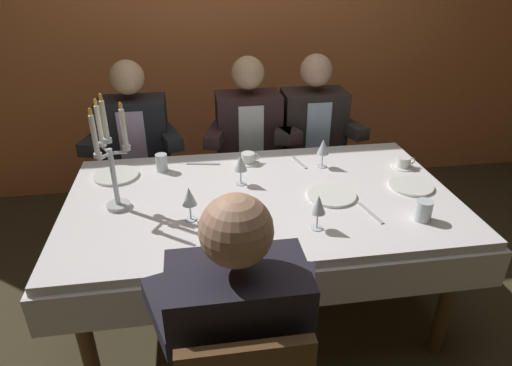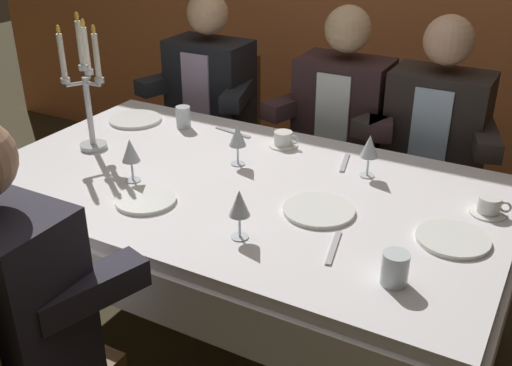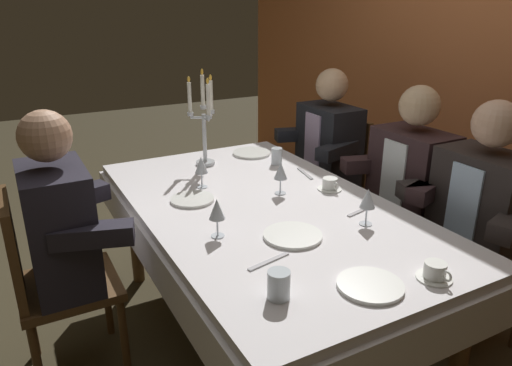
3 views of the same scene
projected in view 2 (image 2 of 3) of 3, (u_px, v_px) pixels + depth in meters
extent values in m
plane|color=#3E3622|center=(241.00, 340.00, 2.55)|extent=(12.00, 12.00, 0.00)
cube|color=white|center=(239.00, 188.00, 2.22)|extent=(1.90, 1.10, 0.04)
cube|color=white|center=(239.00, 214.00, 2.27)|extent=(1.94, 1.14, 0.18)
cylinder|color=brown|center=(5.00, 268.00, 2.41)|extent=(0.07, 0.07, 0.70)
cylinder|color=brown|center=(141.00, 183.00, 3.08)|extent=(0.07, 0.07, 0.70)
cylinder|color=brown|center=(479.00, 275.00, 2.37)|extent=(0.07, 0.07, 0.70)
cylinder|color=silver|center=(94.00, 146.00, 2.50)|extent=(0.11, 0.11, 0.02)
cylinder|color=silver|center=(89.00, 111.00, 2.43)|extent=(0.02, 0.02, 0.28)
cylinder|color=silver|center=(83.00, 67.00, 2.35)|extent=(0.04, 0.04, 0.02)
cylinder|color=white|center=(80.00, 43.00, 2.31)|extent=(0.02, 0.02, 0.17)
ellipsoid|color=yellow|center=(77.00, 16.00, 2.26)|extent=(0.02, 0.02, 0.03)
cylinder|color=silver|center=(93.00, 84.00, 2.36)|extent=(0.07, 0.01, 0.01)
cylinder|color=silver|center=(99.00, 80.00, 2.33)|extent=(0.04, 0.04, 0.02)
cylinder|color=white|center=(96.00, 56.00, 2.29)|extent=(0.02, 0.02, 0.17)
ellipsoid|color=yellow|center=(93.00, 29.00, 2.25)|extent=(0.02, 0.02, 0.03)
cylinder|color=silver|center=(87.00, 80.00, 2.41)|extent=(0.05, 0.07, 0.01)
cylinder|color=silver|center=(89.00, 72.00, 2.43)|extent=(0.04, 0.04, 0.02)
cylinder|color=white|center=(86.00, 49.00, 2.39)|extent=(0.02, 0.02, 0.17)
ellipsoid|color=yellow|center=(83.00, 23.00, 2.35)|extent=(0.02, 0.02, 0.03)
cylinder|color=silver|center=(76.00, 84.00, 2.36)|extent=(0.05, 0.07, 0.01)
cylinder|color=silver|center=(65.00, 80.00, 2.33)|extent=(0.04, 0.04, 0.02)
cylinder|color=white|center=(62.00, 56.00, 2.29)|extent=(0.02, 0.02, 0.17)
ellipsoid|color=yellow|center=(58.00, 29.00, 2.24)|extent=(0.02, 0.02, 0.03)
cylinder|color=white|center=(453.00, 239.00, 1.86)|extent=(0.22, 0.22, 0.01)
cylinder|color=white|center=(319.00, 210.00, 2.02)|extent=(0.24, 0.24, 0.01)
cylinder|color=white|center=(135.00, 119.00, 2.78)|extent=(0.24, 0.24, 0.01)
cylinder|color=white|center=(146.00, 200.00, 2.08)|extent=(0.21, 0.21, 0.01)
cylinder|color=silver|center=(367.00, 175.00, 2.26)|extent=(0.06, 0.06, 0.00)
cylinder|color=silver|center=(368.00, 166.00, 2.25)|extent=(0.01, 0.01, 0.07)
cone|color=silver|center=(370.00, 146.00, 2.21)|extent=(0.07, 0.07, 0.08)
cylinder|color=silver|center=(238.00, 164.00, 2.36)|extent=(0.06, 0.06, 0.00)
cylinder|color=silver|center=(238.00, 154.00, 2.34)|extent=(0.01, 0.01, 0.07)
cone|color=silver|center=(237.00, 135.00, 2.31)|extent=(0.07, 0.07, 0.08)
cylinder|color=#E0D172|center=(238.00, 141.00, 2.32)|extent=(0.04, 0.04, 0.03)
cylinder|color=silver|center=(240.00, 237.00, 1.88)|extent=(0.06, 0.06, 0.00)
cylinder|color=silver|center=(240.00, 226.00, 1.86)|extent=(0.01, 0.01, 0.07)
cone|color=silver|center=(239.00, 203.00, 1.82)|extent=(0.07, 0.07, 0.08)
cylinder|color=#E0D172|center=(239.00, 210.00, 1.83)|extent=(0.04, 0.04, 0.03)
cylinder|color=silver|center=(133.00, 180.00, 2.23)|extent=(0.06, 0.06, 0.00)
cylinder|color=silver|center=(132.00, 170.00, 2.21)|extent=(0.01, 0.01, 0.07)
cone|color=silver|center=(130.00, 150.00, 2.18)|extent=(0.07, 0.07, 0.08)
cylinder|color=#E0D172|center=(131.00, 156.00, 2.19)|extent=(0.04, 0.04, 0.03)
cylinder|color=silver|center=(395.00, 269.00, 1.64)|extent=(0.07, 0.07, 0.10)
cylinder|color=silver|center=(183.00, 117.00, 2.69)|extent=(0.06, 0.06, 0.10)
cylinder|color=white|center=(283.00, 145.00, 2.52)|extent=(0.12, 0.12, 0.01)
cylinder|color=white|center=(283.00, 138.00, 2.51)|extent=(0.08, 0.08, 0.05)
torus|color=white|center=(294.00, 140.00, 2.49)|extent=(0.04, 0.01, 0.04)
cylinder|color=white|center=(488.00, 212.00, 2.01)|extent=(0.12, 0.12, 0.01)
cylinder|color=white|center=(489.00, 204.00, 2.00)|extent=(0.08, 0.08, 0.05)
torus|color=white|center=(505.00, 207.00, 1.97)|extent=(0.04, 0.01, 0.04)
cube|color=#B7B7BC|center=(334.00, 248.00, 1.82)|extent=(0.06, 0.19, 0.01)
cube|color=#B7B7BC|center=(233.00, 132.00, 2.65)|extent=(0.19, 0.05, 0.01)
cube|color=#B7B7BC|center=(345.00, 163.00, 2.37)|extent=(0.06, 0.17, 0.01)
cylinder|color=brown|center=(169.00, 185.00, 3.37)|extent=(0.04, 0.04, 0.42)
cylinder|color=brown|center=(224.00, 200.00, 3.22)|extent=(0.04, 0.04, 0.42)
cylinder|color=brown|center=(204.00, 162.00, 3.66)|extent=(0.04, 0.04, 0.42)
cylinder|color=brown|center=(257.00, 174.00, 3.50)|extent=(0.04, 0.04, 0.42)
cube|color=brown|center=(212.00, 142.00, 3.33)|extent=(0.42, 0.42, 0.04)
cube|color=brown|center=(229.00, 91.00, 3.38)|extent=(0.38, 0.04, 0.44)
cube|color=black|center=(210.00, 91.00, 3.20)|extent=(0.42, 0.26, 0.54)
cube|color=#BDA6CE|center=(196.00, 93.00, 3.08)|extent=(0.16, 0.01, 0.40)
sphere|color=#DAAE83|center=(208.00, 13.00, 3.02)|extent=(0.21, 0.21, 0.21)
cube|color=black|center=(165.00, 83.00, 3.20)|extent=(0.19, 0.34, 0.08)
cube|color=black|center=(237.00, 96.00, 3.01)|extent=(0.19, 0.34, 0.08)
cube|color=#22202B|center=(4.00, 298.00, 1.62)|extent=(0.42, 0.26, 0.54)
cube|color=white|center=(40.00, 263.00, 1.71)|extent=(0.16, 0.01, 0.40)
cube|color=#22202B|center=(90.00, 290.00, 1.59)|extent=(0.19, 0.34, 0.08)
cylinder|color=brown|center=(289.00, 217.00, 3.05)|extent=(0.04, 0.04, 0.42)
cylinder|color=brown|center=(357.00, 235.00, 2.90)|extent=(0.04, 0.04, 0.42)
cylinder|color=brown|center=(318.00, 189.00, 3.34)|extent=(0.04, 0.04, 0.42)
cylinder|color=brown|center=(381.00, 204.00, 3.18)|extent=(0.04, 0.04, 0.42)
cube|color=brown|center=(338.00, 170.00, 3.01)|extent=(0.42, 0.42, 0.04)
cube|color=brown|center=(355.00, 113.00, 3.06)|extent=(0.38, 0.04, 0.44)
cube|color=#322123|center=(342.00, 115.00, 2.88)|extent=(0.42, 0.26, 0.54)
cube|color=white|center=(332.00, 118.00, 2.77)|extent=(0.16, 0.01, 0.40)
sphere|color=tan|center=(348.00, 29.00, 2.70)|extent=(0.21, 0.21, 0.21)
cube|color=#322123|center=(292.00, 105.00, 2.88)|extent=(0.19, 0.34, 0.08)
cube|color=#322123|center=(381.00, 121.00, 2.69)|extent=(0.19, 0.34, 0.08)
cylinder|color=brown|center=(374.00, 240.00, 2.86)|extent=(0.04, 0.04, 0.42)
cylinder|color=brown|center=(451.00, 260.00, 2.71)|extent=(0.04, 0.04, 0.42)
cylinder|color=brown|center=(396.00, 207.00, 3.14)|extent=(0.04, 0.04, 0.42)
cylinder|color=brown|center=(468.00, 224.00, 2.99)|extent=(0.04, 0.04, 0.42)
cube|color=brown|center=(428.00, 189.00, 2.82)|extent=(0.42, 0.42, 0.04)
cube|color=brown|center=(444.00, 128.00, 2.87)|extent=(0.38, 0.04, 0.44)
cube|color=#2A2422|center=(436.00, 131.00, 2.69)|extent=(0.42, 0.26, 0.54)
cube|color=silver|center=(429.00, 135.00, 2.57)|extent=(0.16, 0.01, 0.40)
sphere|color=#DBAA88|center=(449.00, 40.00, 2.51)|extent=(0.21, 0.21, 0.21)
cube|color=#2A2422|center=(382.00, 121.00, 2.69)|extent=(0.19, 0.34, 0.08)
cube|color=#2A2422|center=(485.00, 140.00, 2.50)|extent=(0.19, 0.34, 0.08)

